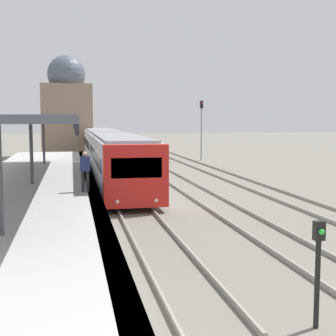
% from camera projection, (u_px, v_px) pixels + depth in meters
% --- Properties ---
extents(platform_canopy, '(4.00, 24.47, 3.10)m').
position_uv_depth(platform_canopy, '(31.00, 119.00, 21.38)').
color(platform_canopy, '#4C515B').
rests_on(platform_canopy, station_platform).
extents(person_on_platform, '(0.40, 0.22, 1.66)m').
position_uv_depth(person_on_platform, '(85.00, 169.00, 19.28)').
color(person_on_platform, '#2D2D33').
rests_on(person_on_platform, station_platform).
extents(train_near, '(2.69, 29.66, 2.98)m').
position_uv_depth(train_near, '(109.00, 150.00, 33.43)').
color(train_near, red).
rests_on(train_near, ground_plane).
extents(signal_post_near, '(0.20, 0.22, 2.05)m').
position_uv_depth(signal_post_near, '(318.00, 263.00, 8.65)').
color(signal_post_near, black).
rests_on(signal_post_near, ground_plane).
extents(signal_mast_far, '(0.28, 0.29, 5.57)m').
position_uv_depth(signal_mast_far, '(201.00, 123.00, 43.65)').
color(signal_mast_far, gray).
rests_on(signal_mast_far, ground_plane).
extents(distant_domed_building, '(5.02, 5.02, 10.36)m').
position_uv_depth(distant_domed_building, '(67.00, 110.00, 48.11)').
color(distant_domed_building, '#89705B').
rests_on(distant_domed_building, ground_plane).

